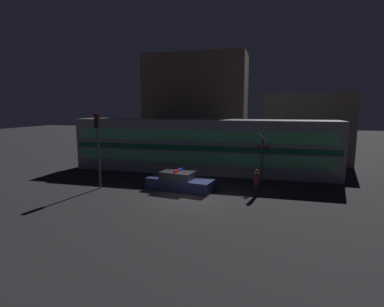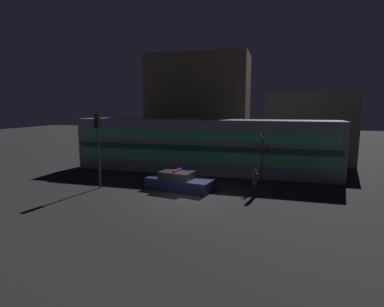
{
  "view_description": "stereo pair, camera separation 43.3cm",
  "coord_description": "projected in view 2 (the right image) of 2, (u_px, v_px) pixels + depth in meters",
  "views": [
    {
      "loc": [
        4.6,
        -16.45,
        5.24
      ],
      "look_at": [
        -0.85,
        4.35,
        1.93
      ],
      "focal_mm": 28.0,
      "sensor_mm": 36.0,
      "label": 1
    },
    {
      "loc": [
        5.02,
        -16.34,
        5.24
      ],
      "look_at": [
        -0.85,
        4.35,
        1.93
      ],
      "focal_mm": 28.0,
      "sensor_mm": 36.0,
      "label": 2
    }
  ],
  "objects": [
    {
      "name": "building_center",
      "position": [
        308.0,
        128.0,
        28.95
      ],
      "size": [
        7.9,
        5.4,
        6.54
      ],
      "color": "#726656",
      "rests_on": "ground_plane"
    },
    {
      "name": "traffic_light_corner",
      "position": [
        98.0,
        137.0,
        19.27
      ],
      "size": [
        0.3,
        0.46,
        4.85
      ],
      "color": "#4C4C51",
      "rests_on": "ground_plane"
    },
    {
      "name": "ground_plane",
      "position": [
        186.0,
        197.0,
        17.68
      ],
      "size": [
        120.0,
        120.0,
        0.0
      ],
      "primitive_type": "plane",
      "color": "#262326"
    },
    {
      "name": "train",
      "position": [
        202.0,
        146.0,
        24.37
      ],
      "size": [
        21.11,
        3.01,
        4.3
      ],
      "color": "gray",
      "rests_on": "ground_plane"
    },
    {
      "name": "building_left",
      "position": [
        198.0,
        107.0,
        31.89
      ],
      "size": [
        10.47,
        5.06,
        10.67
      ],
      "color": "brown",
      "rests_on": "ground_plane"
    },
    {
      "name": "crossing_signal_near",
      "position": [
        262.0,
        153.0,
        20.5
      ],
      "size": [
        0.77,
        0.31,
        3.69
      ],
      "color": "#4C4C51",
      "rests_on": "ground_plane"
    },
    {
      "name": "pedestrian",
      "position": [
        255.0,
        183.0,
        17.57
      ],
      "size": [
        0.28,
        0.28,
        1.66
      ],
      "color": "black",
      "rests_on": "ground_plane"
    },
    {
      "name": "police_car",
      "position": [
        179.0,
        182.0,
        19.32
      ],
      "size": [
        4.52,
        2.43,
        1.3
      ],
      "rotation": [
        0.0,
        0.0,
        -0.16
      ],
      "color": "navy",
      "rests_on": "ground_plane"
    }
  ]
}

